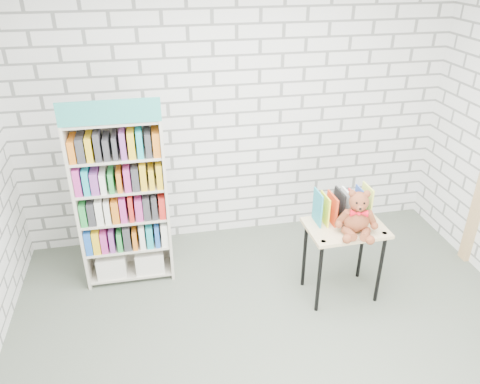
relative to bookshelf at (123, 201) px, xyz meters
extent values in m
plane|color=#515A4B|center=(1.20, -1.36, -0.84)|extent=(4.50, 4.50, 0.00)
cube|color=silver|center=(1.20, 0.64, 0.56)|extent=(4.50, 0.02, 2.80)
cube|color=beige|center=(-0.40, -0.01, -0.02)|extent=(0.03, 0.32, 1.64)
cube|color=beige|center=(0.40, -0.01, -0.02)|extent=(0.03, 0.32, 1.64)
cube|color=beige|center=(0.00, 0.14, -0.02)|extent=(0.82, 0.02, 1.64)
cube|color=teal|center=(0.00, -0.16, 0.90)|extent=(0.82, 0.02, 0.20)
cube|color=beige|center=(0.00, -0.01, -0.79)|extent=(0.77, 0.30, 0.02)
cube|color=beige|center=(0.00, -0.01, -0.48)|extent=(0.77, 0.30, 0.02)
cube|color=beige|center=(0.00, -0.01, -0.17)|extent=(0.77, 0.30, 0.02)
cube|color=beige|center=(0.00, -0.01, 0.14)|extent=(0.77, 0.30, 0.02)
cube|color=beige|center=(0.00, -0.01, 0.45)|extent=(0.77, 0.30, 0.02)
cube|color=beige|center=(0.00, -0.01, 0.78)|extent=(0.77, 0.30, 0.02)
cube|color=silver|center=(-0.18, -0.01, -0.67)|extent=(0.27, 0.26, 0.22)
cube|color=silver|center=(0.18, -0.01, -0.67)|extent=(0.27, 0.26, 0.22)
cube|color=red|center=(0.00, -0.02, -0.36)|extent=(0.77, 0.26, 0.22)
cube|color=yellow|center=(0.00, -0.02, -0.05)|extent=(0.77, 0.26, 0.22)
cube|color=blue|center=(0.00, -0.02, 0.26)|extent=(0.77, 0.26, 0.22)
cube|color=green|center=(0.00, -0.02, 0.57)|extent=(0.77, 0.26, 0.22)
cube|color=tan|center=(1.92, -0.66, -0.12)|extent=(0.70, 0.49, 0.03)
cylinder|color=black|center=(1.63, -0.85, -0.49)|extent=(0.03, 0.03, 0.71)
cylinder|color=black|center=(1.62, -0.48, -0.49)|extent=(0.03, 0.03, 0.71)
cylinder|color=black|center=(2.21, -0.84, -0.49)|extent=(0.03, 0.03, 0.71)
cylinder|color=black|center=(2.20, -0.47, -0.49)|extent=(0.03, 0.03, 0.71)
cylinder|color=black|center=(1.64, -0.84, -0.11)|extent=(0.05, 0.05, 0.01)
cylinder|color=black|center=(2.20, -0.83, -0.11)|extent=(0.05, 0.05, 0.01)
cube|color=teal|center=(1.68, -0.56, 0.04)|extent=(0.02, 0.21, 0.28)
cube|color=#FFFA28|center=(1.75, -0.56, 0.04)|extent=(0.02, 0.21, 0.28)
cube|color=red|center=(1.81, -0.55, 0.04)|extent=(0.02, 0.21, 0.28)
cube|color=black|center=(1.88, -0.55, 0.04)|extent=(0.02, 0.21, 0.28)
cube|color=white|center=(1.95, -0.55, 0.04)|extent=(0.02, 0.21, 0.28)
cube|color=red|center=(2.01, -0.55, 0.04)|extent=(0.02, 0.21, 0.28)
cube|color=#2E53B0|center=(2.08, -0.55, 0.04)|extent=(0.02, 0.21, 0.28)
cube|color=#EEFF54|center=(2.15, -0.54, 0.04)|extent=(0.02, 0.21, 0.28)
ellipsoid|color=brown|center=(1.96, -0.74, 0.01)|extent=(0.23, 0.20, 0.23)
sphere|color=brown|center=(1.96, -0.75, 0.19)|extent=(0.17, 0.17, 0.17)
sphere|color=brown|center=(1.91, -0.72, 0.26)|extent=(0.06, 0.06, 0.06)
sphere|color=brown|center=(2.03, -0.75, 0.26)|extent=(0.06, 0.06, 0.06)
sphere|color=brown|center=(1.94, -0.81, 0.17)|extent=(0.07, 0.07, 0.07)
sphere|color=black|center=(1.92, -0.81, 0.21)|extent=(0.02, 0.02, 0.02)
sphere|color=black|center=(1.97, -0.82, 0.21)|extent=(0.02, 0.02, 0.02)
sphere|color=black|center=(1.94, -0.84, 0.17)|extent=(0.02, 0.02, 0.02)
cylinder|color=brown|center=(1.85, -0.73, 0.05)|extent=(0.12, 0.12, 0.16)
cylinder|color=brown|center=(2.07, -0.80, 0.05)|extent=(0.13, 0.09, 0.16)
sphere|color=brown|center=(1.81, -0.74, -0.02)|extent=(0.07, 0.07, 0.07)
sphere|color=brown|center=(2.10, -0.82, -0.02)|extent=(0.07, 0.07, 0.07)
cylinder|color=brown|center=(1.87, -0.84, -0.06)|extent=(0.08, 0.18, 0.09)
cylinder|color=brown|center=(2.00, -0.87, -0.06)|extent=(0.16, 0.18, 0.09)
sphere|color=brown|center=(1.82, -0.90, -0.06)|extent=(0.08, 0.08, 0.08)
sphere|color=brown|center=(2.00, -0.96, -0.06)|extent=(0.08, 0.08, 0.08)
cone|color=red|center=(1.91, -0.80, 0.11)|extent=(0.08, 0.08, 0.06)
cone|color=red|center=(1.98, -0.82, 0.11)|extent=(0.08, 0.08, 0.06)
sphere|color=red|center=(1.94, -0.81, 0.11)|extent=(0.04, 0.04, 0.04)
camera|label=1|loc=(0.32, -3.89, 2.09)|focal=35.00mm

